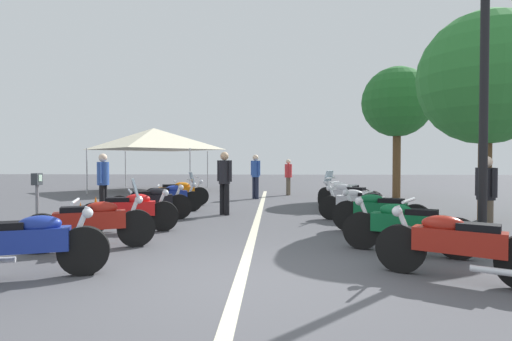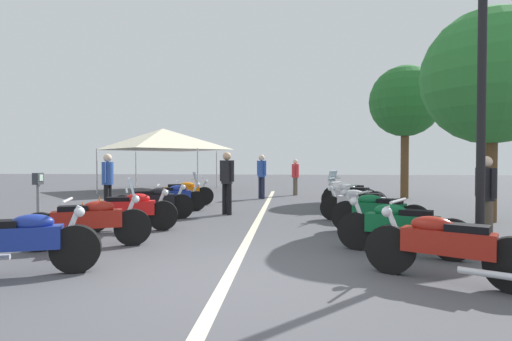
{
  "view_description": "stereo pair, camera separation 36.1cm",
  "coord_description": "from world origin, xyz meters",
  "px_view_note": "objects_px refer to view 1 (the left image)",
  "views": [
    {
      "loc": [
        -4.89,
        -0.42,
        1.51
      ],
      "look_at": [
        4.63,
        0.0,
        1.29
      ],
      "focal_mm": 28.06,
      "sensor_mm": 36.0,
      "label": 1
    },
    {
      "loc": [
        -4.89,
        -0.79,
        1.51
      ],
      "look_at": [
        4.63,
        0.0,
        1.29
      ],
      "focal_mm": 28.06,
      "sensor_mm": 36.0,
      "label": 2
    }
  ],
  "objects_px": {
    "motorcycle_left_row_4": "(169,197)",
    "roadside_tree_0": "(397,103)",
    "motorcycle_left_row_2": "(130,211)",
    "motorcycle_left_row_3": "(151,202)",
    "motorcycle_right_row_4": "(349,196)",
    "bystander_1": "(224,178)",
    "motorcycle_right_row_1": "(406,226)",
    "motorcycle_right_row_3": "(359,204)",
    "bystander_2": "(256,173)",
    "motorcycle_left_row_1": "(92,222)",
    "motorcycle_left_row_5": "(177,193)",
    "bystander_0": "(103,179)",
    "traffic_cone_1": "(81,217)",
    "roadside_tree_1": "(486,79)",
    "motorcycle_right_row_2": "(379,212)",
    "bystander_4": "(288,174)",
    "motorcycle_right_row_5": "(344,193)",
    "motorcycle_right_row_0": "(457,244)",
    "traffic_cone_0": "(96,209)",
    "street_lamp_twin_globe": "(485,50)",
    "parking_meter": "(37,194)",
    "bystander_3": "(486,192)",
    "motorcycle_left_row_0": "(26,244)",
    "event_tent": "(154,139)"
  },
  "relations": [
    {
      "from": "motorcycle_right_row_0",
      "to": "motorcycle_right_row_2",
      "type": "relative_size",
      "value": 0.99
    },
    {
      "from": "motorcycle_left_row_1",
      "to": "motorcycle_right_row_4",
      "type": "xyz_separation_m",
      "value": [
        5.15,
        -5.29,
        0.01
      ]
    },
    {
      "from": "motorcycle_right_row_4",
      "to": "bystander_3",
      "type": "xyz_separation_m",
      "value": [
        -4.22,
        -1.74,
        0.46
      ]
    },
    {
      "from": "motorcycle_left_row_5",
      "to": "traffic_cone_0",
      "type": "height_order",
      "value": "motorcycle_left_row_5"
    },
    {
      "from": "motorcycle_right_row_0",
      "to": "bystander_1",
      "type": "bearing_deg",
      "value": -27.32
    },
    {
      "from": "motorcycle_right_row_2",
      "to": "traffic_cone_0",
      "type": "distance_m",
      "value": 6.95
    },
    {
      "from": "bystander_2",
      "to": "roadside_tree_1",
      "type": "height_order",
      "value": "roadside_tree_1"
    },
    {
      "from": "motorcycle_left_row_2",
      "to": "motorcycle_left_row_3",
      "type": "xyz_separation_m",
      "value": [
        1.71,
        0.08,
        0.0
      ]
    },
    {
      "from": "bystander_0",
      "to": "event_tent",
      "type": "xyz_separation_m",
      "value": [
        9.34,
        1.41,
        1.64
      ]
    },
    {
      "from": "motorcycle_left_row_3",
      "to": "traffic_cone_0",
      "type": "relative_size",
      "value": 3.34
    },
    {
      "from": "traffic_cone_0",
      "to": "bystander_3",
      "type": "bearing_deg",
      "value": -106.02
    },
    {
      "from": "motorcycle_left_row_3",
      "to": "bystander_3",
      "type": "relative_size",
      "value": 1.28
    },
    {
      "from": "motorcycle_left_row_2",
      "to": "event_tent",
      "type": "bearing_deg",
      "value": 89.93
    },
    {
      "from": "motorcycle_left_row_0",
      "to": "bystander_1",
      "type": "distance_m",
      "value": 6.48
    },
    {
      "from": "bystander_4",
      "to": "motorcycle_left_row_4",
      "type": "bearing_deg",
      "value": -102.54
    },
    {
      "from": "motorcycle_right_row_2",
      "to": "bystander_2",
      "type": "relative_size",
      "value": 1.04
    },
    {
      "from": "street_lamp_twin_globe",
      "to": "bystander_2",
      "type": "xyz_separation_m",
      "value": [
        9.06,
        4.26,
        -2.33
      ]
    },
    {
      "from": "street_lamp_twin_globe",
      "to": "parking_meter",
      "type": "distance_m",
      "value": 8.29
    },
    {
      "from": "motorcycle_right_row_4",
      "to": "bystander_1",
      "type": "height_order",
      "value": "bystander_1"
    },
    {
      "from": "motorcycle_left_row_0",
      "to": "bystander_3",
      "type": "xyz_separation_m",
      "value": [
        2.65,
        -7.1,
        0.48
      ]
    },
    {
      "from": "motorcycle_left_row_4",
      "to": "roadside_tree_0",
      "type": "bearing_deg",
      "value": 9.66
    },
    {
      "from": "motorcycle_left_row_2",
      "to": "motorcycle_left_row_5",
      "type": "bearing_deg",
      "value": 77.56
    },
    {
      "from": "motorcycle_right_row_1",
      "to": "motorcycle_right_row_5",
      "type": "xyz_separation_m",
      "value": [
        6.76,
        -0.17,
        -0.01
      ]
    },
    {
      "from": "roadside_tree_0",
      "to": "motorcycle_right_row_1",
      "type": "bearing_deg",
      "value": 163.97
    },
    {
      "from": "bystander_2",
      "to": "bystander_1",
      "type": "bearing_deg",
      "value": -141.44
    },
    {
      "from": "bystander_0",
      "to": "bystander_2",
      "type": "relative_size",
      "value": 0.97
    },
    {
      "from": "motorcycle_right_row_4",
      "to": "bystander_0",
      "type": "bearing_deg",
      "value": 46.5
    },
    {
      "from": "motorcycle_right_row_0",
      "to": "traffic_cone_1",
      "type": "relative_size",
      "value": 2.99
    },
    {
      "from": "motorcycle_left_row_3",
      "to": "bystander_3",
      "type": "xyz_separation_m",
      "value": [
        -2.47,
        -7.08,
        0.48
      ]
    },
    {
      "from": "motorcycle_left_row_3",
      "to": "bystander_0",
      "type": "distance_m",
      "value": 1.86
    },
    {
      "from": "traffic_cone_0",
      "to": "bystander_1",
      "type": "relative_size",
      "value": 0.35
    },
    {
      "from": "motorcycle_left_row_3",
      "to": "roadside_tree_1",
      "type": "relative_size",
      "value": 0.39
    },
    {
      "from": "motorcycle_left_row_4",
      "to": "motorcycle_left_row_5",
      "type": "distance_m",
      "value": 1.59
    },
    {
      "from": "traffic_cone_1",
      "to": "roadside_tree_1",
      "type": "distance_m",
      "value": 10.3
    },
    {
      "from": "motorcycle_left_row_1",
      "to": "bystander_2",
      "type": "xyz_separation_m",
      "value": [
        9.3,
        -2.36,
        0.57
      ]
    },
    {
      "from": "motorcycle_left_row_5",
      "to": "motorcycle_right_row_3",
      "type": "bearing_deg",
      "value": -51.39
    },
    {
      "from": "motorcycle_left_row_1",
      "to": "motorcycle_right_row_1",
      "type": "relative_size",
      "value": 1.04
    },
    {
      "from": "bystander_0",
      "to": "traffic_cone_1",
      "type": "bearing_deg",
      "value": -78.32
    },
    {
      "from": "bystander_0",
      "to": "motorcycle_right_row_0",
      "type": "bearing_deg",
      "value": -39.52
    },
    {
      "from": "motorcycle_right_row_1",
      "to": "motorcycle_right_row_4",
      "type": "bearing_deg",
      "value": -63.53
    },
    {
      "from": "bystander_0",
      "to": "bystander_2",
      "type": "distance_m",
      "value": 6.48
    },
    {
      "from": "motorcycle_left_row_3",
      "to": "traffic_cone_0",
      "type": "bearing_deg",
      "value": 161.99
    },
    {
      "from": "motorcycle_left_row_5",
      "to": "street_lamp_twin_globe",
      "type": "distance_m",
      "value": 9.77
    },
    {
      "from": "motorcycle_right_row_1",
      "to": "traffic_cone_0",
      "type": "distance_m",
      "value": 7.55
    },
    {
      "from": "roadside_tree_0",
      "to": "motorcycle_left_row_5",
      "type": "bearing_deg",
      "value": 112.12
    },
    {
      "from": "motorcycle_right_row_1",
      "to": "motorcycle_right_row_3",
      "type": "relative_size",
      "value": 1.0
    },
    {
      "from": "motorcycle_left_row_3",
      "to": "motorcycle_right_row_2",
      "type": "height_order",
      "value": "motorcycle_right_row_2"
    },
    {
      "from": "motorcycle_right_row_1",
      "to": "bystander_4",
      "type": "height_order",
      "value": "bystander_4"
    },
    {
      "from": "motorcycle_right_row_5",
      "to": "motorcycle_right_row_0",
      "type": "bearing_deg",
      "value": 129.63
    },
    {
      "from": "traffic_cone_1",
      "to": "motorcycle_right_row_4",
      "type": "bearing_deg",
      "value": -63.11
    }
  ]
}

